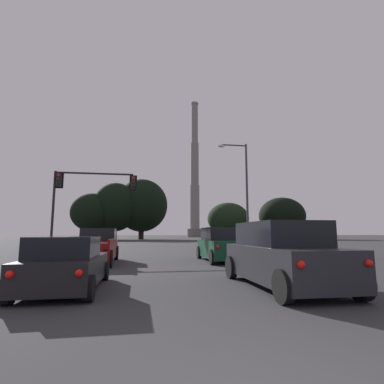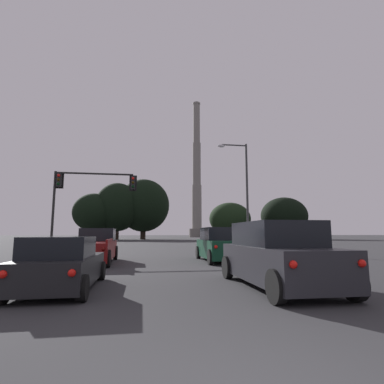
{
  "view_description": "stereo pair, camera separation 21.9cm",
  "coord_description": "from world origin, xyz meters",
  "px_view_note": "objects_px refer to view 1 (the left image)",
  "views": [
    {
      "loc": [
        -1.07,
        -2.4,
        1.52
      ],
      "look_at": [
        3.07,
        22.51,
        5.04
      ],
      "focal_mm": 28.0,
      "sensor_mm": 36.0,
      "label": 1
    },
    {
      "loc": [
        -0.85,
        -2.44,
        1.52
      ],
      "look_at": [
        3.07,
        22.51,
        5.04
      ],
      "focal_mm": 28.0,
      "sensor_mm": 36.0,
      "label": 2
    }
  ],
  "objects_px": {
    "suv_right_lane_front": "(221,245)",
    "street_lamp": "(243,186)",
    "traffic_light_overhead_left": "(82,190)",
    "smokestack": "(195,183)",
    "suv_right_lane_second": "(282,255)",
    "pickup_truck_left_lane_front": "(95,247)",
    "hatchback_left_lane_second": "(67,265)"
  },
  "relations": [
    {
      "from": "suv_right_lane_front",
      "to": "smokestack",
      "type": "xyz_separation_m",
      "value": [
        17.61,
        109.14,
        22.48
      ]
    },
    {
      "from": "suv_right_lane_front",
      "to": "traffic_light_overhead_left",
      "type": "xyz_separation_m",
      "value": [
        -8.95,
        7.1,
        3.89
      ]
    },
    {
      "from": "suv_right_lane_second",
      "to": "street_lamp",
      "type": "xyz_separation_m",
      "value": [
        4.65,
        16.55,
        4.78
      ]
    },
    {
      "from": "suv_right_lane_front",
      "to": "street_lamp",
      "type": "xyz_separation_m",
      "value": [
        4.24,
        8.32,
        4.78
      ]
    },
    {
      "from": "pickup_truck_left_lane_front",
      "to": "hatchback_left_lane_second",
      "type": "bearing_deg",
      "value": -87.94
    },
    {
      "from": "suv_right_lane_second",
      "to": "suv_right_lane_front",
      "type": "bearing_deg",
      "value": 86.95
    },
    {
      "from": "street_lamp",
      "to": "suv_right_lane_second",
      "type": "bearing_deg",
      "value": -105.69
    },
    {
      "from": "suv_right_lane_front",
      "to": "smokestack",
      "type": "relative_size",
      "value": 0.08
    },
    {
      "from": "hatchback_left_lane_second",
      "to": "traffic_light_overhead_left",
      "type": "bearing_deg",
      "value": 99.2
    },
    {
      "from": "pickup_truck_left_lane_front",
      "to": "smokestack",
      "type": "xyz_separation_m",
      "value": [
        24.43,
        108.98,
        22.57
      ]
    },
    {
      "from": "pickup_truck_left_lane_front",
      "to": "suv_right_lane_second",
      "type": "xyz_separation_m",
      "value": [
        6.42,
        -8.4,
        0.09
      ]
    },
    {
      "from": "suv_right_lane_second",
      "to": "suv_right_lane_front",
      "type": "distance_m",
      "value": 8.24
    },
    {
      "from": "hatchback_left_lane_second",
      "to": "traffic_light_overhead_left",
      "type": "height_order",
      "value": "traffic_light_overhead_left"
    },
    {
      "from": "suv_right_lane_second",
      "to": "street_lamp",
      "type": "height_order",
      "value": "street_lamp"
    },
    {
      "from": "street_lamp",
      "to": "smokestack",
      "type": "distance_m",
      "value": 103.24
    },
    {
      "from": "traffic_light_overhead_left",
      "to": "smokestack",
      "type": "distance_m",
      "value": 107.07
    },
    {
      "from": "pickup_truck_left_lane_front",
      "to": "street_lamp",
      "type": "relative_size",
      "value": 0.59
    },
    {
      "from": "pickup_truck_left_lane_front",
      "to": "suv_right_lane_front",
      "type": "xyz_separation_m",
      "value": [
        6.83,
        -0.17,
        0.09
      ]
    },
    {
      "from": "pickup_truck_left_lane_front",
      "to": "suv_right_lane_second",
      "type": "distance_m",
      "value": 10.57
    },
    {
      "from": "pickup_truck_left_lane_front",
      "to": "traffic_light_overhead_left",
      "type": "height_order",
      "value": "traffic_light_overhead_left"
    },
    {
      "from": "traffic_light_overhead_left",
      "to": "suv_right_lane_front",
      "type": "bearing_deg",
      "value": -38.4
    },
    {
      "from": "pickup_truck_left_lane_front",
      "to": "hatchback_left_lane_second",
      "type": "relative_size",
      "value": 1.34
    },
    {
      "from": "suv_right_lane_front",
      "to": "smokestack",
      "type": "distance_m",
      "value": 112.82
    },
    {
      "from": "suv_right_lane_second",
      "to": "smokestack",
      "type": "height_order",
      "value": "smokestack"
    },
    {
      "from": "suv_right_lane_front",
      "to": "suv_right_lane_second",
      "type": "bearing_deg",
      "value": -91.8
    },
    {
      "from": "hatchback_left_lane_second",
      "to": "smokestack",
      "type": "bearing_deg",
      "value": 77.84
    },
    {
      "from": "traffic_light_overhead_left",
      "to": "hatchback_left_lane_second",
      "type": "bearing_deg",
      "value": -80.26
    },
    {
      "from": "smokestack",
      "to": "pickup_truck_left_lane_front",
      "type": "bearing_deg",
      "value": -102.64
    },
    {
      "from": "hatchback_left_lane_second",
      "to": "pickup_truck_left_lane_front",
      "type": "bearing_deg",
      "value": 92.49
    },
    {
      "from": "traffic_light_overhead_left",
      "to": "smokestack",
      "type": "relative_size",
      "value": 0.11
    },
    {
      "from": "suv_right_lane_second",
      "to": "traffic_light_overhead_left",
      "type": "xyz_separation_m",
      "value": [
        -8.55,
        15.33,
        3.89
      ]
    },
    {
      "from": "suv_right_lane_front",
      "to": "hatchback_left_lane_second",
      "type": "bearing_deg",
      "value": -128.67
    }
  ]
}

